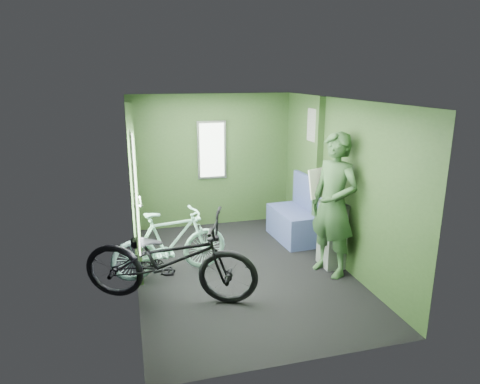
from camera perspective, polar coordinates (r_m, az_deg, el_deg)
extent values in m
plane|color=black|center=(5.97, 0.25, -10.49)|extent=(4.00, 4.00, 0.00)
cube|color=silver|center=(5.38, 0.28, 12.15)|extent=(2.80, 4.00, 0.02)
cube|color=#2E4922|center=(7.46, -3.79, 4.12)|extent=(2.80, 0.02, 2.30)
cube|color=#2E4922|center=(3.77, 8.37, -7.47)|extent=(2.80, 0.02, 2.30)
cube|color=#2E4922|center=(5.38, -14.28, -0.79)|extent=(0.02, 4.00, 2.30)
cube|color=#2E4922|center=(6.07, 13.13, 1.12)|extent=(0.02, 4.00, 2.30)
cube|color=#2E4922|center=(5.38, -13.85, -0.76)|extent=(0.08, 0.12, 2.30)
cube|color=silver|center=(4.79, -13.76, -0.23)|extent=(0.02, 0.56, 1.34)
cube|color=silver|center=(5.86, -14.08, 2.57)|extent=(0.02, 0.56, 1.34)
cube|color=white|center=(4.68, -14.05, 6.04)|extent=(0.00, 0.12, 0.12)
cube|color=white|center=(5.77, -14.33, 7.71)|extent=(0.00, 0.12, 0.12)
cylinder|color=silver|center=(5.39, -13.08, -1.22)|extent=(0.03, 0.40, 0.03)
cube|color=#2E4922|center=(6.57, 10.31, 2.35)|extent=(0.10, 0.10, 2.30)
cube|color=white|center=(6.73, 9.74, 8.74)|extent=(0.02, 0.40, 0.50)
cube|color=silver|center=(7.38, -3.75, 5.57)|extent=(0.50, 0.02, 1.00)
imported|color=black|center=(5.32, -9.10, -14.12)|extent=(2.23, 1.53, 1.16)
imported|color=#92D7C0|center=(5.92, -9.05, -10.93)|extent=(1.63, 0.81, 0.98)
imported|color=#2F502B|center=(5.72, 12.38, -1.73)|extent=(0.70, 0.82, 1.91)
cube|color=silver|center=(5.84, 10.23, 1.12)|extent=(0.29, 0.20, 0.40)
cube|color=slate|center=(6.10, 12.16, -5.55)|extent=(0.27, 0.38, 0.92)
cube|color=navy|center=(7.02, 7.13, -4.36)|extent=(0.61, 1.02, 0.49)
cube|color=navy|center=(6.95, 9.12, -0.11)|extent=(0.13, 0.99, 0.55)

